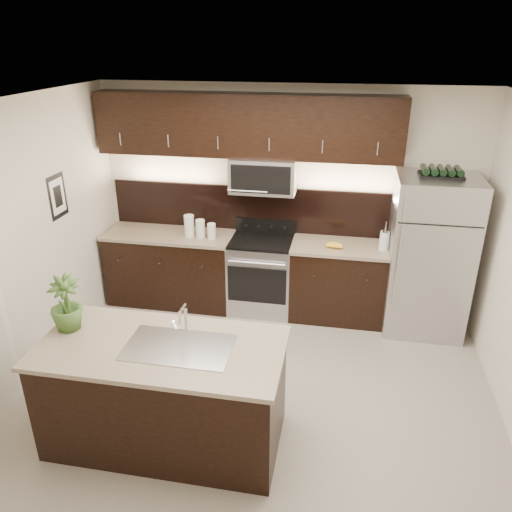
{
  "coord_description": "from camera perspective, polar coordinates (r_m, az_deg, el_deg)",
  "views": [
    {
      "loc": [
        0.7,
        -3.77,
        3.19
      ],
      "look_at": [
        -0.11,
        0.55,
        1.23
      ],
      "focal_mm": 35.0,
      "sensor_mm": 36.0,
      "label": 1
    }
  ],
  "objects": [
    {
      "name": "counter_run",
      "position": [
        6.2,
        -1.25,
        -1.99
      ],
      "size": [
        3.51,
        0.65,
        0.94
      ],
      "color": "black",
      "rests_on": "ground"
    },
    {
      "name": "room_walls",
      "position": [
        4.1,
        -1.58,
        2.64
      ],
      "size": [
        4.52,
        4.02,
        2.71
      ],
      "color": "beige",
      "rests_on": "ground"
    },
    {
      "name": "french_press",
      "position": [
        5.83,
        14.45,
        1.82
      ],
      "size": [
        0.11,
        0.11,
        0.33
      ],
      "rotation": [
        0.0,
        0.0,
        -0.13
      ],
      "color": "silver",
      "rests_on": "counter_run"
    },
    {
      "name": "bananas",
      "position": [
        5.82,
        8.44,
        1.33
      ],
      "size": [
        0.22,
        0.18,
        0.06
      ],
      "primitive_type": "ellipsoid",
      "rotation": [
        0.0,
        0.0,
        -0.12
      ],
      "color": "gold",
      "rests_on": "counter_run"
    },
    {
      "name": "island",
      "position": [
        4.34,
        -10.37,
        -15.14
      ],
      "size": [
        1.96,
        0.96,
        0.94
      ],
      "color": "black",
      "rests_on": "ground"
    },
    {
      "name": "refrigerator",
      "position": [
        5.94,
        19.12,
        0.04
      ],
      "size": [
        0.88,
        0.79,
        1.82
      ],
      "primitive_type": "cube",
      "color": "#B2B2B7",
      "rests_on": "ground"
    },
    {
      "name": "wine_rack",
      "position": [
        5.64,
        20.43,
        8.98
      ],
      "size": [
        0.45,
        0.28,
        0.1
      ],
      "color": "black",
      "rests_on": "refrigerator"
    },
    {
      "name": "sink_faucet",
      "position": [
        4.02,
        -8.8,
        -10.02
      ],
      "size": [
        0.84,
        0.5,
        0.28
      ],
      "color": "silver",
      "rests_on": "island"
    },
    {
      "name": "canisters",
      "position": [
        6.05,
        -6.68,
        3.21
      ],
      "size": [
        0.4,
        0.14,
        0.27
      ],
      "rotation": [
        0.0,
        0.0,
        -0.1
      ],
      "color": "silver",
      "rests_on": "counter_run"
    },
    {
      "name": "upper_fixtures",
      "position": [
        5.81,
        -0.84,
        13.61
      ],
      "size": [
        3.49,
        0.4,
        1.66
      ],
      "color": "black",
      "rests_on": "counter_run"
    },
    {
      "name": "plant",
      "position": [
        4.38,
        -20.92,
        -5.09
      ],
      "size": [
        0.31,
        0.31,
        0.47
      ],
      "primitive_type": "imported",
      "rotation": [
        0.0,
        0.0,
        0.2
      ],
      "color": "#385923",
      "rests_on": "island"
    },
    {
      "name": "ground",
      "position": [
        4.98,
        0.04,
        -15.77
      ],
      "size": [
        4.5,
        4.5,
        0.0
      ],
      "primitive_type": "plane",
      "color": "gray",
      "rests_on": "ground"
    }
  ]
}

